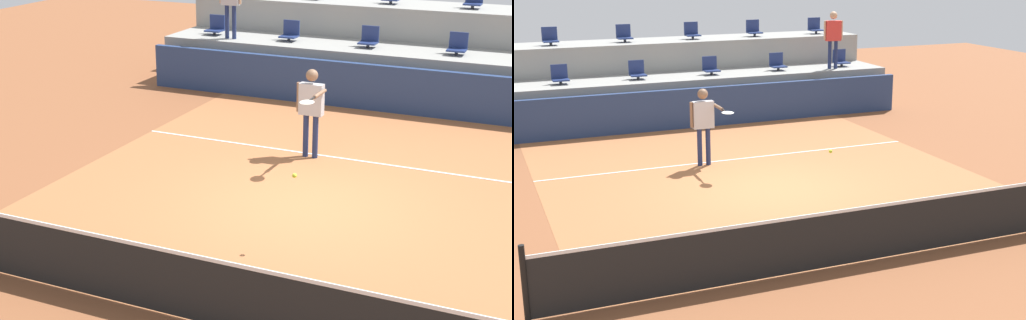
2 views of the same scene
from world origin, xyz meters
TOP-DOWN VIEW (x-y plane):
  - ground_plane at (0.00, 0.00)m, footprint 40.00×40.00m
  - court_inner_paint at (0.00, 1.00)m, footprint 9.00×10.00m
  - court_service_line at (0.00, 2.40)m, footprint 9.00×0.06m
  - tennis_net at (0.00, -4.00)m, footprint 10.48×0.08m
  - sponsor_backboard at (0.00, 6.00)m, footprint 13.00×0.16m
  - seating_tier_lower at (0.00, 7.30)m, footprint 13.00×1.80m
  - seating_tier_upper at (0.00, 9.10)m, footprint 13.00×1.80m
  - stadium_chair_lower_far_left at (-5.37, 7.23)m, footprint 0.44×0.40m
  - stadium_chair_lower_left at (-3.21, 7.23)m, footprint 0.44×0.40m
  - stadium_chair_lower_mid_left at (-1.09, 7.23)m, footprint 0.44×0.40m
  - stadium_chair_lower_mid_right at (1.08, 7.23)m, footprint 0.44×0.40m
  - stadium_chair_upper_mid_right at (1.09, 9.03)m, footprint 0.44×0.40m
  - tennis_player at (-0.76, 2.19)m, footprint 0.69×1.21m
  - tennis_ball at (0.41, -1.68)m, footprint 0.07×0.07m

SIDE VIEW (x-z plane):
  - ground_plane at x=0.00m, z-range 0.00..0.00m
  - court_inner_paint at x=0.00m, z-range 0.00..0.01m
  - court_service_line at x=0.00m, z-range 0.01..0.01m
  - tennis_net at x=0.00m, z-range -0.04..1.03m
  - sponsor_backboard at x=0.00m, z-range 0.00..1.10m
  - seating_tier_lower at x=0.00m, z-range 0.00..1.25m
  - seating_tier_upper at x=0.00m, z-range 0.00..2.10m
  - tennis_player at x=-0.76m, z-range 0.20..1.97m
  - tennis_ball at x=0.41m, z-range 1.12..1.19m
  - stadium_chair_lower_far_left at x=-5.37m, z-range 1.20..1.72m
  - stadium_chair_lower_left at x=-3.21m, z-range 1.20..1.72m
  - stadium_chair_lower_mid_left at x=-1.09m, z-range 1.20..1.72m
  - stadium_chair_lower_mid_right at x=1.08m, z-range 1.20..1.72m
  - stadium_chair_upper_mid_right at x=1.09m, z-range 2.05..2.57m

